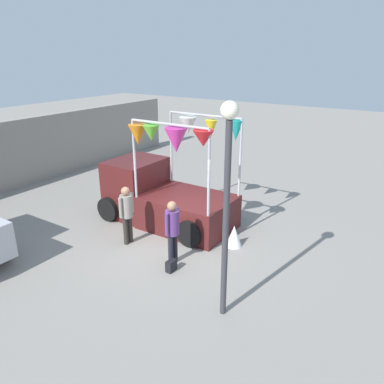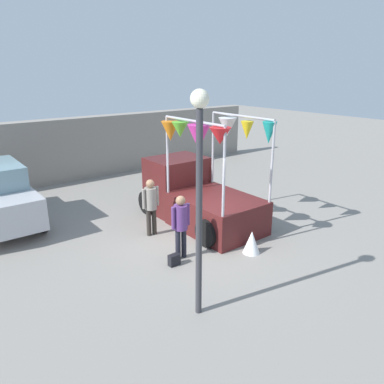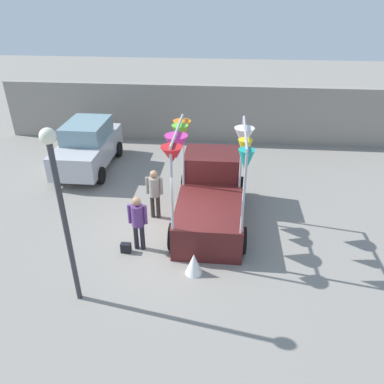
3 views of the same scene
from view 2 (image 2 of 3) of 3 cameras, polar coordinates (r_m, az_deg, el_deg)
name	(u,v)px [view 2 (image 2 of 3)]	position (r m, az deg, el deg)	size (l,w,h in m)	color
ground_plane	(199,241)	(10.45, 1.01, -7.40)	(60.00, 60.00, 0.00)	gray
vendor_truck	(195,191)	(11.57, 0.47, 0.13)	(2.45, 4.10, 3.29)	#4C1919
person_customer	(181,221)	(9.14, -1.73, -4.48)	(0.53, 0.34, 1.64)	black
person_vendor	(151,202)	(10.50, -6.30, -1.53)	(0.53, 0.34, 1.64)	#2D2823
handbag	(174,260)	(9.18, -2.74, -10.29)	(0.28, 0.16, 0.28)	black
street_lamp	(199,178)	(6.47, 1.12, 2.18)	(0.32, 0.32, 4.22)	#333338
brick_boundary_wall	(83,149)	(16.70, -16.30, 6.37)	(18.00, 0.36, 2.60)	gray
folded_kite_bundle_white	(252,242)	(9.79, 9.07, -7.55)	(0.44, 0.44, 0.60)	white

